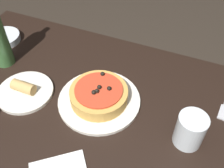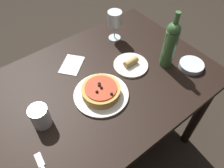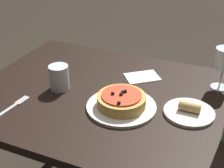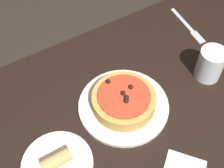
% 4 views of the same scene
% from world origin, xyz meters
% --- Properties ---
extents(ground_plane, '(14.00, 14.00, 0.00)m').
position_xyz_m(ground_plane, '(0.00, 0.00, 0.00)').
color(ground_plane, '#2D261E').
extents(dining_table, '(1.29, 0.83, 0.77)m').
position_xyz_m(dining_table, '(0.00, 0.00, 0.67)').
color(dining_table, black).
rests_on(dining_table, ground_plane).
extents(dinner_plate, '(0.27, 0.27, 0.01)m').
position_xyz_m(dinner_plate, '(0.00, 0.07, 0.78)').
color(dinner_plate, silver).
rests_on(dinner_plate, dining_table).
extents(pizza, '(0.19, 0.19, 0.06)m').
position_xyz_m(pizza, '(0.00, 0.07, 0.81)').
color(pizza, gold).
rests_on(pizza, dinner_plate).
extents(wine_glass, '(0.08, 0.08, 0.18)m').
position_xyz_m(wine_glass, '(-0.33, -0.23, 0.91)').
color(wine_glass, silver).
rests_on(wine_glass, dining_table).
extents(wine_bottle, '(0.07, 0.07, 0.32)m').
position_xyz_m(wine_bottle, '(-0.41, 0.11, 0.91)').
color(wine_bottle, '#3D6B38').
rests_on(wine_bottle, dining_table).
extents(water_cup, '(0.08, 0.08, 0.11)m').
position_xyz_m(water_cup, '(0.29, 0.04, 0.83)').
color(water_cup, silver).
rests_on(water_cup, dining_table).
extents(side_bowl, '(0.13, 0.13, 0.03)m').
position_xyz_m(side_bowl, '(-0.50, 0.22, 0.79)').
color(side_bowl, silver).
rests_on(side_bowl, dining_table).
extents(side_plate, '(0.19, 0.19, 0.05)m').
position_xyz_m(side_plate, '(-0.25, 0.01, 0.78)').
color(side_plate, silver).
rests_on(side_plate, dining_table).
extents(paper_napkin, '(0.18, 0.17, 0.00)m').
position_xyz_m(paper_napkin, '(0.01, -0.19, 0.78)').
color(paper_napkin, white).
rests_on(paper_napkin, dining_table).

